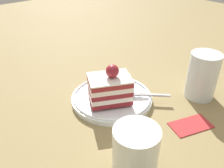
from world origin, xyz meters
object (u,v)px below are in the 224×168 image
object	(u,v)px
dessert_plate	(112,97)
whipped_cream_dollop	(126,78)
cake_slice	(110,88)
drink_glass_near	(135,153)
fork	(145,95)
folded_napkin	(191,125)
drink_glass_far	(202,78)

from	to	relation	value
dessert_plate	whipped_cream_dollop	world-z (taller)	whipped_cream_dollop
cake_slice	drink_glass_near	bearing A→B (deg)	62.49
whipped_cream_dollop	fork	xyz separation A→B (m)	(0.00, 0.07, -0.01)
drink_glass_near	folded_napkin	xyz separation A→B (m)	(-0.17, -0.00, -0.04)
dessert_plate	cake_slice	bearing A→B (deg)	36.55
fork	drink_glass_far	size ratio (longest dim) A/B	0.75
dessert_plate	drink_glass_far	size ratio (longest dim) A/B	1.70
cake_slice	dessert_plate	bearing A→B (deg)	-143.45
whipped_cream_dollop	drink_glass_far	size ratio (longest dim) A/B	0.27
whipped_cream_dollop	drink_glass_near	world-z (taller)	drink_glass_near
folded_napkin	whipped_cream_dollop	bearing A→B (deg)	-88.59
fork	dessert_plate	bearing A→B (deg)	-43.76
cake_slice	drink_glass_near	size ratio (longest dim) A/B	1.27
dessert_plate	drink_glass_far	bearing A→B (deg)	145.05
drink_glass_far	folded_napkin	distance (m)	0.14
cake_slice	drink_glass_near	xyz separation A→B (m)	(0.09, 0.17, -0.01)
whipped_cream_dollop	drink_glass_near	size ratio (longest dim) A/B	0.34
cake_slice	fork	world-z (taller)	cake_slice
dessert_plate	fork	bearing A→B (deg)	136.24
drink_glass_far	drink_glass_near	bearing A→B (deg)	11.12
dessert_plate	cake_slice	xyz separation A→B (m)	(0.02, 0.01, 0.04)
drink_glass_far	cake_slice	bearing A→B (deg)	-29.51
cake_slice	folded_napkin	distance (m)	0.19
dessert_plate	drink_glass_near	xyz separation A→B (m)	(0.11, 0.18, 0.03)
whipped_cream_dollop	folded_napkin	world-z (taller)	whipped_cream_dollop
drink_glass_near	drink_glass_far	distance (m)	0.29
drink_glass_far	whipped_cream_dollop	bearing A→B (deg)	-50.73
fork	folded_napkin	world-z (taller)	fork
cake_slice	whipped_cream_dollop	world-z (taller)	cake_slice
dessert_plate	folded_napkin	world-z (taller)	dessert_plate
whipped_cream_dollop	drink_glass_near	bearing A→B (deg)	49.93
whipped_cream_dollop	dessert_plate	bearing A→B (deg)	16.19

